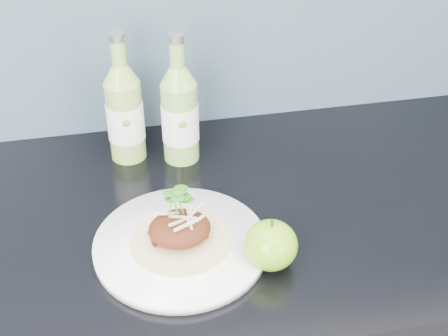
{
  "coord_description": "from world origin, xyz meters",
  "views": [
    {
      "loc": [
        -0.08,
        0.91,
        1.56
      ],
      "look_at": [
        0.08,
        1.67,
        1.0
      ],
      "focal_mm": 50.0,
      "sensor_mm": 36.0,
      "label": 1
    }
  ],
  "objects_px": {
    "dinner_plate": "(181,245)",
    "cider_bottle_right": "(180,114)",
    "cider_bottle_left": "(125,112)",
    "green_apple": "(271,245)"
  },
  "relations": [
    {
      "from": "green_apple",
      "to": "cider_bottle_left",
      "type": "relative_size",
      "value": 0.42
    },
    {
      "from": "cider_bottle_left",
      "to": "cider_bottle_right",
      "type": "relative_size",
      "value": 1.0
    },
    {
      "from": "dinner_plate",
      "to": "cider_bottle_right",
      "type": "bearing_deg",
      "value": 81.36
    },
    {
      "from": "cider_bottle_left",
      "to": "cider_bottle_right",
      "type": "height_order",
      "value": "same"
    },
    {
      "from": "green_apple",
      "to": "cider_bottle_left",
      "type": "xyz_separation_m",
      "value": [
        -0.18,
        0.33,
        0.06
      ]
    },
    {
      "from": "dinner_plate",
      "to": "cider_bottle_right",
      "type": "height_order",
      "value": "cider_bottle_right"
    },
    {
      "from": "dinner_plate",
      "to": "cider_bottle_left",
      "type": "relative_size",
      "value": 1.36
    },
    {
      "from": "cider_bottle_left",
      "to": "green_apple",
      "type": "bearing_deg",
      "value": -52.65
    },
    {
      "from": "dinner_plate",
      "to": "cider_bottle_right",
      "type": "distance_m",
      "value": 0.26
    },
    {
      "from": "dinner_plate",
      "to": "green_apple",
      "type": "xyz_separation_m",
      "value": [
        0.13,
        -0.06,
        0.03
      ]
    }
  ]
}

